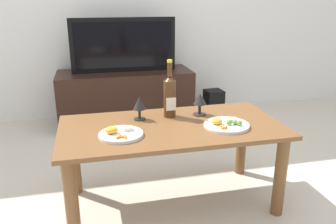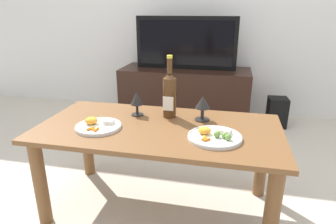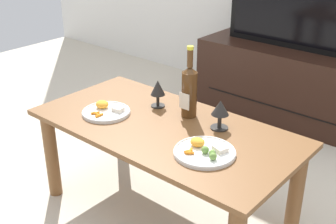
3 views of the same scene
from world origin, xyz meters
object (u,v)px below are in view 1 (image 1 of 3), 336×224
(wine_bottle, at_px, (170,95))
(goblet_right, at_px, (200,100))
(dining_table, at_px, (172,140))
(tv_screen, at_px, (124,45))
(floor_speaker, at_px, (213,103))
(dinner_plate_right, at_px, (226,124))
(goblet_left, at_px, (139,104))
(tv_stand, at_px, (126,97))
(dinner_plate_left, at_px, (120,134))

(wine_bottle, distance_m, goblet_right, 0.20)
(dining_table, height_order, tv_screen, tv_screen)
(floor_speaker, distance_m, dinner_plate_right, 1.69)
(goblet_left, bearing_deg, tv_stand, 87.34)
(floor_speaker, distance_m, goblet_right, 1.54)
(dining_table, xyz_separation_m, goblet_right, (0.22, 0.14, 0.19))
(dining_table, distance_m, wine_bottle, 0.28)
(tv_stand, relative_size, dinner_plate_right, 4.98)
(tv_stand, bearing_deg, dinner_plate_right, -75.79)
(tv_screen, bearing_deg, goblet_left, -92.67)
(tv_screen, xyz_separation_m, dinner_plate_right, (0.40, -1.59, -0.26))
(tv_stand, bearing_deg, goblet_right, -76.85)
(tv_screen, xyz_separation_m, wine_bottle, (0.13, -1.35, -0.13))
(floor_speaker, height_order, goblet_left, goblet_left)
(tv_screen, relative_size, dinner_plate_left, 4.18)
(wine_bottle, bearing_deg, dining_table, -99.13)
(tv_stand, bearing_deg, dinner_plate_left, -97.30)
(wine_bottle, bearing_deg, goblet_right, -4.21)
(floor_speaker, relative_size, dinner_plate_left, 1.20)
(goblet_left, xyz_separation_m, dinner_plate_right, (0.47, -0.23, -0.08))
(dining_table, height_order, tv_stand, tv_stand)
(floor_speaker, relative_size, goblet_right, 2.07)
(goblet_right, distance_m, dinner_plate_right, 0.26)
(tv_stand, xyz_separation_m, floor_speaker, (0.93, -0.03, -0.12))
(dining_table, distance_m, goblet_left, 0.29)
(tv_screen, distance_m, wine_bottle, 1.36)
(dining_table, relative_size, goblet_right, 9.18)
(floor_speaker, height_order, wine_bottle, wine_bottle)
(tv_screen, bearing_deg, wine_bottle, -84.59)
(dining_table, distance_m, goblet_right, 0.32)
(tv_stand, height_order, wine_bottle, wine_bottle)
(dining_table, xyz_separation_m, tv_stand, (-0.10, 1.51, -0.16))
(tv_screen, height_order, goblet_left, tv_screen)
(dining_table, xyz_separation_m, tv_screen, (-0.10, 1.50, 0.36))
(tv_stand, relative_size, floor_speaker, 4.50)
(tv_screen, height_order, goblet_right, tv_screen)
(goblet_left, height_order, goblet_right, goblet_left)
(tv_stand, xyz_separation_m, dinner_plate_left, (-0.20, -1.59, 0.26))
(dining_table, height_order, goblet_left, goblet_left)
(tv_stand, relative_size, dinner_plate_left, 5.43)
(goblet_right, xyz_separation_m, dinner_plate_left, (-0.52, -0.23, -0.08))
(wine_bottle, xyz_separation_m, goblet_right, (0.19, -0.01, -0.04))
(tv_stand, bearing_deg, tv_screen, -90.00)
(dining_table, bearing_deg, tv_stand, 93.89)
(tv_screen, xyz_separation_m, goblet_left, (-0.06, -1.36, -0.18))
(tv_screen, distance_m, goblet_right, 1.41)
(dinner_plate_right, bearing_deg, tv_screen, 104.23)
(tv_stand, distance_m, floor_speaker, 0.94)
(wine_bottle, xyz_separation_m, dinner_plate_right, (0.28, -0.25, -0.13))
(floor_speaker, bearing_deg, goblet_left, -130.48)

